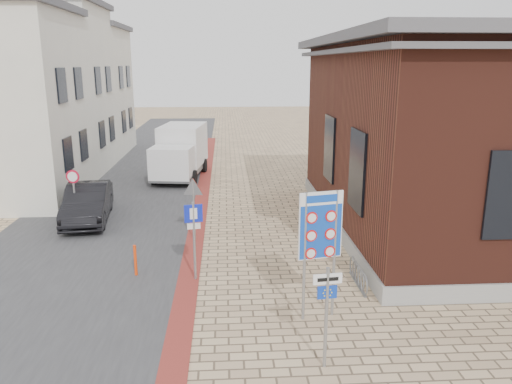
{
  "coord_description": "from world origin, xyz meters",
  "views": [
    {
      "loc": [
        -0.9,
        -10.17,
        5.87
      ],
      "look_at": [
        -0.03,
        3.99,
        2.2
      ],
      "focal_mm": 35.0,
      "sensor_mm": 36.0,
      "label": 1
    }
  ],
  "objects_px": {
    "sedan": "(88,203)",
    "bollard": "(135,261)",
    "border_sign": "(320,228)",
    "essen_sign": "(327,303)",
    "box_truck": "(180,151)",
    "parking_sign": "(194,228)"
  },
  "relations": [
    {
      "from": "sedan",
      "to": "bollard",
      "type": "distance_m",
      "value": 5.96
    },
    {
      "from": "border_sign",
      "to": "essen_sign",
      "type": "relative_size",
      "value": 1.46
    },
    {
      "from": "box_truck",
      "to": "bollard",
      "type": "distance_m",
      "value": 12.69
    },
    {
      "from": "essen_sign",
      "to": "sedan",
      "type": "bearing_deg",
      "value": 119.21
    },
    {
      "from": "border_sign",
      "to": "bollard",
      "type": "xyz_separation_m",
      "value": [
        -4.73,
        2.68,
        -1.77
      ]
    },
    {
      "from": "bollard",
      "to": "border_sign",
      "type": "bearing_deg",
      "value": -29.5
    },
    {
      "from": "bollard",
      "to": "essen_sign",
      "type": "bearing_deg",
      "value": -46.09
    },
    {
      "from": "box_truck",
      "to": "sedan",
      "type": "bearing_deg",
      "value": -104.19
    },
    {
      "from": "sedan",
      "to": "parking_sign",
      "type": "relative_size",
      "value": 1.91
    },
    {
      "from": "border_sign",
      "to": "parking_sign",
      "type": "xyz_separation_m",
      "value": [
        -3.03,
        2.3,
        -0.72
      ]
    },
    {
      "from": "essen_sign",
      "to": "parking_sign",
      "type": "distance_m",
      "value": 5.14
    },
    {
      "from": "box_truck",
      "to": "essen_sign",
      "type": "height_order",
      "value": "box_truck"
    },
    {
      "from": "box_truck",
      "to": "parking_sign",
      "type": "relative_size",
      "value": 2.39
    },
    {
      "from": "border_sign",
      "to": "parking_sign",
      "type": "relative_size",
      "value": 1.37
    },
    {
      "from": "box_truck",
      "to": "bollard",
      "type": "height_order",
      "value": "box_truck"
    },
    {
      "from": "sedan",
      "to": "border_sign",
      "type": "distance_m",
      "value": 11.01
    },
    {
      "from": "sedan",
      "to": "parking_sign",
      "type": "xyz_separation_m",
      "value": [
        4.39,
        -5.68,
        0.81
      ]
    },
    {
      "from": "box_truck",
      "to": "border_sign",
      "type": "distance_m",
      "value": 16.0
    },
    {
      "from": "parking_sign",
      "to": "bollard",
      "type": "distance_m",
      "value": 2.03
    },
    {
      "from": "essen_sign",
      "to": "border_sign",
      "type": "bearing_deg",
      "value": 76.93
    },
    {
      "from": "bollard",
      "to": "sedan",
      "type": "bearing_deg",
      "value": 116.88
    },
    {
      "from": "box_truck",
      "to": "bollard",
      "type": "relative_size",
      "value": 5.84
    }
  ]
}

